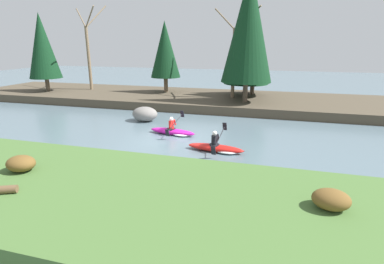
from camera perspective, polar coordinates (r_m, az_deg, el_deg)
ground_plane at (r=15.79m, az=-4.24°, el=-1.62°), size 90.00×90.00×0.00m
riverbank_near at (r=10.02m, az=-17.87°, el=-11.55°), size 44.00×6.26×0.65m
riverbank_far at (r=25.46m, az=3.72°, el=6.13°), size 44.00×8.39×0.65m
conifer_tree_far_left at (r=30.78m, az=-26.63°, el=14.42°), size 2.81×2.81×6.87m
conifer_tree_left at (r=27.20m, az=-5.15°, el=15.34°), size 2.62×2.62×6.13m
conifer_tree_mid_left at (r=25.66m, az=10.47°, el=14.51°), size 3.70×3.70×5.95m
conifer_tree_centre at (r=22.71m, az=10.70°, el=19.17°), size 3.68×3.68×9.32m
conifer_tree_mid_right at (r=26.65m, az=11.78°, el=14.68°), size 2.43×2.43×6.15m
bare_tree_upstream at (r=30.49m, az=-19.06°, el=14.50°), size 4.23×4.18×7.74m
bare_tree_mid_upstream at (r=24.52m, az=8.08°, el=14.36°), size 3.96×3.91×7.21m
shrub_clump_nearest at (r=11.95m, az=-29.81°, el=-5.22°), size 1.01×0.84×0.55m
shrub_clump_second at (r=8.96m, az=24.98°, el=-11.56°), size 1.00×0.83×0.54m
kayaker_lead at (r=14.13m, az=4.93°, el=-2.99°), size 2.79×2.07×1.20m
kayaker_middle at (r=16.71m, az=-3.41°, el=0.13°), size 2.80×2.07×1.20m
boulder_midstream at (r=19.84m, az=-8.97°, el=3.42°), size 1.67×1.31×0.95m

